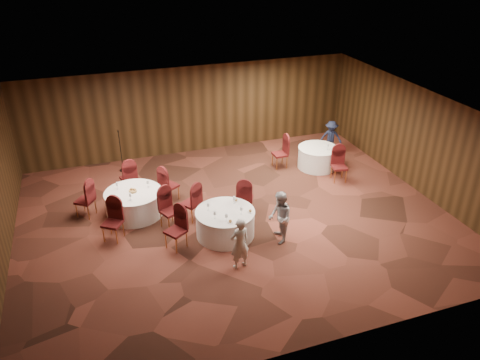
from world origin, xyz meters
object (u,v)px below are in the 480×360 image
object	(u,v)px
table_main	(225,223)
table_left	(134,203)
mic_stand	(122,159)
woman_a	(240,243)
woman_b	(280,217)
man_c	(331,138)
table_right	(317,157)

from	to	relation	value
table_main	table_left	bearing A→B (deg)	139.21
mic_stand	woman_a	distance (m)	6.65
woman_a	woman_b	world-z (taller)	woman_b
table_main	woman_b	xyz separation A→B (m)	(1.27, -0.72, 0.35)
table_left	man_c	world-z (taller)	man_c
table_right	mic_stand	distance (m)	6.75
table_right	woman_a	xyz separation A→B (m)	(-4.37, -4.36, 0.31)
woman_b	table_left	bearing A→B (deg)	-115.98
mic_stand	table_left	bearing A→B (deg)	-89.80
woman_a	man_c	xyz separation A→B (m)	(5.34, 5.24, -0.05)
table_left	mic_stand	bearing A→B (deg)	90.20
table_right	man_c	xyz separation A→B (m)	(0.98, 0.87, 0.26)
man_c	table_left	bearing A→B (deg)	-138.57
table_left	table_right	size ratio (longest dim) A/B	1.20
table_main	man_c	xyz separation A→B (m)	(5.26, 3.81, 0.26)
table_right	mic_stand	xyz separation A→B (m)	(-6.47, 1.94, 0.04)
table_main	table_right	xyz separation A→B (m)	(4.29, 2.94, 0.00)
table_main	woman_b	size ratio (longest dim) A/B	1.10
mic_stand	man_c	bearing A→B (deg)	-8.16
woman_a	table_left	bearing A→B (deg)	-68.67
table_left	man_c	bearing A→B (deg)	14.63
table_left	woman_a	bearing A→B (deg)	-57.63
table_right	woman_b	distance (m)	4.76
mic_stand	woman_a	size ratio (longest dim) A/B	1.07
table_main	table_right	world-z (taller)	same
table_main	woman_b	world-z (taller)	woman_b
table_left	table_main	bearing A→B (deg)	-40.79
woman_a	man_c	world-z (taller)	woman_a
table_right	man_c	size ratio (longest dim) A/B	1.08
table_right	woman_b	xyz separation A→B (m)	(-3.02, -3.66, 0.35)
table_left	woman_b	size ratio (longest dim) A/B	1.14
mic_stand	table_main	bearing A→B (deg)	-65.92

